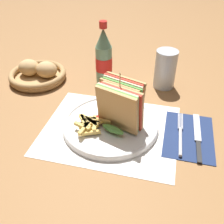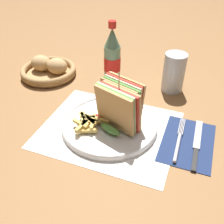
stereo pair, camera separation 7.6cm
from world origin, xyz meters
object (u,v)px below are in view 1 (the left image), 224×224
at_px(knife, 198,137).
at_px(coke_bottle_near, 104,58).
at_px(club_sandwich, 120,105).
at_px(bread_basket, 38,74).
at_px(plate_main, 110,124).
at_px(glass_near, 165,72).
at_px(fork, 180,137).

relative_size(knife, coke_bottle_near, 0.89).
relative_size(club_sandwich, knife, 0.80).
bearing_deg(bread_basket, plate_main, -31.89).
distance_m(knife, bread_basket, 0.61).
xyz_separation_m(plate_main, glass_near, (0.13, 0.27, 0.05)).
distance_m(plate_main, fork, 0.20).
relative_size(plate_main, bread_basket, 1.33).
bearing_deg(knife, club_sandwich, 179.01).
relative_size(plate_main, club_sandwich, 1.72).
height_order(club_sandwich, fork, club_sandwich).
xyz_separation_m(club_sandwich, bread_basket, (-0.36, 0.20, -0.06)).
xyz_separation_m(knife, bread_basket, (-0.58, 0.20, 0.02)).
distance_m(plate_main, bread_basket, 0.39).
distance_m(glass_near, bread_basket, 0.47).
height_order(club_sandwich, coke_bottle_near, coke_bottle_near).
bearing_deg(coke_bottle_near, knife, -34.93).
height_order(knife, glass_near, glass_near).
bearing_deg(plate_main, knife, 2.30).
relative_size(club_sandwich, bread_basket, 0.77).
height_order(fork, bread_basket, bread_basket).
height_order(plate_main, club_sandwich, club_sandwich).
relative_size(knife, bread_basket, 0.96).
relative_size(coke_bottle_near, bread_basket, 1.09).
xyz_separation_m(knife, glass_near, (-0.12, 0.26, 0.05)).
bearing_deg(glass_near, club_sandwich, -111.50).
height_order(club_sandwich, knife, club_sandwich).
bearing_deg(club_sandwich, fork, -3.78).
xyz_separation_m(coke_bottle_near, bread_basket, (-0.25, -0.04, -0.07)).
bearing_deg(club_sandwich, knife, 0.89).
bearing_deg(club_sandwich, plate_main, -166.17).
bearing_deg(fork, coke_bottle_near, 137.21).
relative_size(club_sandwich, fork, 0.90).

